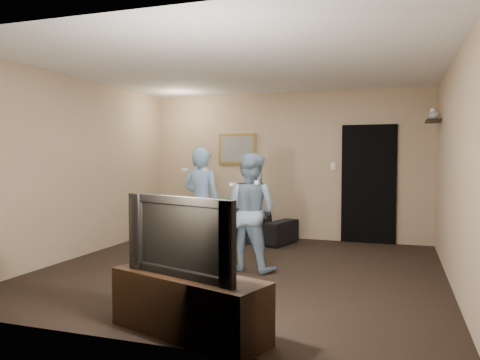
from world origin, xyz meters
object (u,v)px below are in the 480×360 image
(sofa, at_px, (240,223))
(television, at_px, (188,235))
(wii_player_left, at_px, (202,202))
(tv_console, at_px, (189,305))
(wii_player_right, at_px, (250,212))

(sofa, bearing_deg, television, 119.02)
(television, xyz_separation_m, wii_player_left, (-1.11, 2.86, -0.03))
(sofa, height_order, tv_console, sofa)
(wii_player_left, bearing_deg, sofa, 85.82)
(wii_player_right, bearing_deg, sofa, 112.24)
(tv_console, xyz_separation_m, wii_player_right, (-0.17, 2.26, 0.51))
(wii_player_right, bearing_deg, television, -85.58)
(sofa, distance_m, television, 4.45)
(tv_console, bearing_deg, wii_player_left, 129.81)
(sofa, height_order, wii_player_right, wii_player_right)
(television, relative_size, wii_player_left, 0.71)
(tv_console, height_order, television, television)
(sofa, height_order, wii_player_left, wii_player_left)
(wii_player_left, bearing_deg, wii_player_right, -32.54)
(television, height_order, wii_player_right, wii_player_right)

